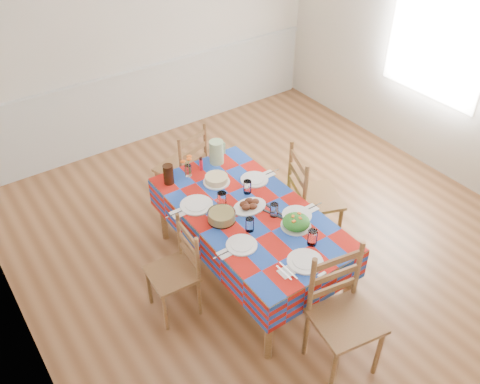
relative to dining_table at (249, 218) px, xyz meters
name	(u,v)px	position (x,y,z in m)	size (l,w,h in m)	color
room	(286,120)	(0.43, 0.11, 0.73)	(4.58, 5.08, 2.78)	brown
wainscot	(153,99)	(0.43, 2.59, -0.13)	(4.41, 0.06, 0.92)	silver
window_right	(440,32)	(2.66, 0.41, 0.88)	(1.40, 1.40, 0.00)	white
dining_table	(249,218)	(0.00, 0.00, 0.00)	(0.95, 1.77, 0.69)	brown
setting_near_head	(307,253)	(0.05, -0.66, 0.10)	(0.43, 0.29, 0.13)	white
setting_left_near	(244,238)	(-0.23, -0.26, 0.10)	(0.44, 0.26, 0.12)	white
setting_left_far	(205,203)	(-0.26, 0.26, 0.10)	(0.50, 0.30, 0.13)	white
setting_right_near	(289,213)	(0.24, -0.23, 0.10)	(0.46, 0.26, 0.12)	white
setting_right_far	(252,182)	(0.24, 0.28, 0.10)	(0.46, 0.27, 0.12)	white
meat_platter	(249,205)	(0.03, 0.04, 0.10)	(0.30, 0.21, 0.06)	white
salad_platter	(296,222)	(0.19, -0.36, 0.11)	(0.24, 0.24, 0.10)	white
pasta_bowl	(222,216)	(-0.25, 0.04, 0.12)	(0.23, 0.23, 0.08)	white
cake	(216,179)	(0.00, 0.49, 0.11)	(0.24, 0.24, 0.07)	white
serving_utensils	(272,211)	(0.15, -0.11, 0.08)	(0.14, 0.31, 0.01)	black
flower_vase	(188,168)	(-0.15, 0.72, 0.16)	(0.13, 0.10, 0.20)	white
hot_sauce	(201,164)	(-0.01, 0.73, 0.14)	(0.03, 0.03, 0.14)	red
green_pitcher	(216,152)	(0.17, 0.75, 0.19)	(0.13, 0.13, 0.23)	#A4CE92
tea_pitcher	(168,174)	(-0.35, 0.72, 0.17)	(0.09, 0.09, 0.18)	black
name_card	(322,275)	(0.01, -0.87, 0.08)	(0.07, 0.02, 0.02)	white
chair_near	(342,316)	(0.01, -1.11, -0.12)	(0.51, 0.49, 1.00)	brown
chair_far	(184,169)	(0.01, 1.11, -0.15)	(0.53, 0.51, 0.95)	brown
chair_left	(176,272)	(-0.71, 0.00, -0.20)	(0.38, 0.39, 0.84)	brown
chair_right	(311,198)	(0.70, 0.02, -0.12)	(0.56, 0.57, 1.01)	brown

